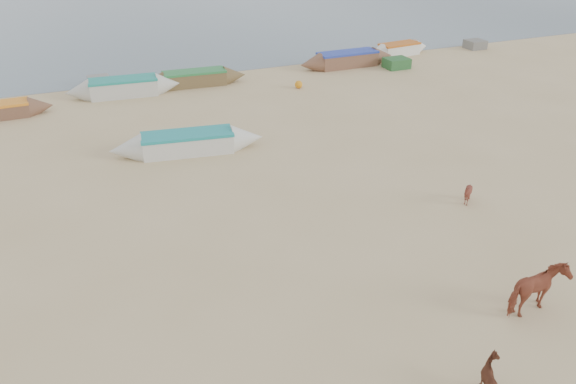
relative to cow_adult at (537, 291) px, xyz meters
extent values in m
plane|color=tan|center=(-4.10, 3.13, -0.72)|extent=(140.00, 140.00, 0.00)
imported|color=brown|center=(0.00, 0.00, 0.00)|extent=(1.79, 1.01, 1.43)
imported|color=#5E271D|center=(2.23, 5.54, -0.31)|extent=(0.75, 0.67, 0.82)
imported|color=brown|center=(-2.95, -1.85, -0.26)|extent=(0.81, 0.94, 0.91)
sphere|color=orange|center=(2.16, 20.44, -0.50)|extent=(0.44, 0.44, 0.44)
cube|color=gray|center=(-8.40, 25.36, -0.44)|extent=(1.20, 1.10, 0.56)
cube|color=#295B2C|center=(9.68, 21.90, -0.40)|extent=(1.50, 1.20, 0.64)
cube|color=#65645E|center=(17.78, 24.16, -0.42)|extent=(1.30, 1.20, 0.60)
camera|label=1|loc=(-10.58, -8.30, 9.16)|focal=35.00mm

